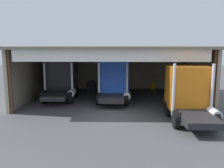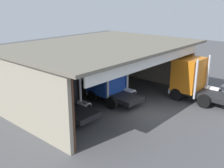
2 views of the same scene
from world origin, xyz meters
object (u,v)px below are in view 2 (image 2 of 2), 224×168
object	(u,v)px
truck_orange_yard_outside	(192,79)
oil_drum	(98,74)
truck_blue_center_bay	(109,79)
truck_black_left_bay	(59,92)
tool_cart	(53,91)

from	to	relation	value
truck_orange_yard_outside	oil_drum	bearing A→B (deg)	94.86
truck_blue_center_bay	oil_drum	world-z (taller)	truck_blue_center_bay
truck_orange_yard_outside	truck_black_left_bay	bearing A→B (deg)	150.53
truck_black_left_bay	oil_drum	distance (m)	10.08
truck_black_left_bay	truck_orange_yard_outside	world-z (taller)	truck_orange_yard_outside
truck_blue_center_bay	oil_drum	size ratio (longest dim) A/B	5.24
truck_blue_center_bay	tool_cart	distance (m)	5.13
truck_black_left_bay	truck_blue_center_bay	bearing A→B (deg)	-7.54
oil_drum	tool_cart	xyz separation A→B (m)	(-6.61, -0.92, 0.05)
truck_black_left_bay	truck_orange_yard_outside	xyz separation A→B (m)	(9.57, -5.57, -0.06)
truck_blue_center_bay	tool_cart	bearing A→B (deg)	122.69
truck_black_left_bay	oil_drum	size ratio (longest dim) A/B	5.36
truck_blue_center_bay	truck_orange_yard_outside	xyz separation A→B (m)	(4.89, -5.01, -0.09)
tool_cart	truck_orange_yard_outside	bearing A→B (deg)	-51.71
oil_drum	tool_cart	size ratio (longest dim) A/B	0.89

